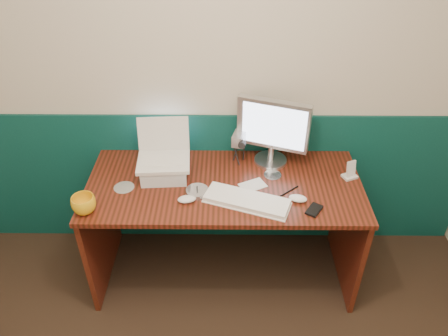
{
  "coord_description": "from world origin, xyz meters",
  "views": [
    {
      "loc": [
        0.13,
        -0.62,
        2.3
      ],
      "look_at": [
        0.11,
        1.23,
        0.97
      ],
      "focal_mm": 35.0,
      "sensor_mm": 36.0,
      "label": 1
    }
  ],
  "objects_px": {
    "mug": "(84,204)",
    "camcorder": "(239,147)",
    "monitor": "(273,132)",
    "keyboard": "(247,201)",
    "desk": "(224,231)",
    "laptop": "(162,145)"
  },
  "relations": [
    {
      "from": "mug",
      "to": "camcorder",
      "type": "xyz_separation_m",
      "value": [
        0.83,
        0.48,
        0.06
      ]
    },
    {
      "from": "laptop",
      "to": "camcorder",
      "type": "height_order",
      "value": "laptop"
    },
    {
      "from": "monitor",
      "to": "keyboard",
      "type": "distance_m",
      "value": 0.48
    },
    {
      "from": "keyboard",
      "to": "mug",
      "type": "bearing_deg",
      "value": -154.7
    },
    {
      "from": "desk",
      "to": "monitor",
      "type": "relative_size",
      "value": 3.72
    },
    {
      "from": "monitor",
      "to": "keyboard",
      "type": "bearing_deg",
      "value": -91.88
    },
    {
      "from": "monitor",
      "to": "desk",
      "type": "bearing_deg",
      "value": -121.18
    },
    {
      "from": "monitor",
      "to": "camcorder",
      "type": "xyz_separation_m",
      "value": [
        -0.2,
        -0.01,
        -0.11
      ]
    },
    {
      "from": "mug",
      "to": "camcorder",
      "type": "height_order",
      "value": "camcorder"
    },
    {
      "from": "desk",
      "to": "mug",
      "type": "height_order",
      "value": "mug"
    },
    {
      "from": "keyboard",
      "to": "laptop",
      "type": "bearing_deg",
      "value": 173.21
    },
    {
      "from": "keyboard",
      "to": "mug",
      "type": "xyz_separation_m",
      "value": [
        -0.86,
        -0.08,
        0.04
      ]
    },
    {
      "from": "desk",
      "to": "keyboard",
      "type": "height_order",
      "value": "keyboard"
    },
    {
      "from": "laptop",
      "to": "keyboard",
      "type": "relative_size",
      "value": 0.65
    },
    {
      "from": "laptop",
      "to": "camcorder",
      "type": "distance_m",
      "value": 0.48
    },
    {
      "from": "keyboard",
      "to": "camcorder",
      "type": "distance_m",
      "value": 0.41
    },
    {
      "from": "laptop",
      "to": "keyboard",
      "type": "xyz_separation_m",
      "value": [
        0.48,
        -0.24,
        -0.2
      ]
    },
    {
      "from": "laptop",
      "to": "monitor",
      "type": "relative_size",
      "value": 0.7
    },
    {
      "from": "laptop",
      "to": "monitor",
      "type": "distance_m",
      "value": 0.66
    },
    {
      "from": "laptop",
      "to": "keyboard",
      "type": "height_order",
      "value": "laptop"
    },
    {
      "from": "laptop",
      "to": "camcorder",
      "type": "bearing_deg",
      "value": 15.4
    },
    {
      "from": "keyboard",
      "to": "camcorder",
      "type": "bearing_deg",
      "value": 115.34
    }
  ]
}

